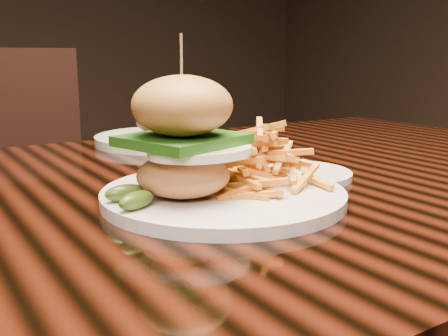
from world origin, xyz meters
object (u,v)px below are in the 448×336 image
far_dish (161,135)px  chair_far (14,195)px  dining_table (197,231)px  burger_plate (221,159)px

far_dish → chair_far: (-0.20, 0.56, -0.23)m
far_dish → chair_far: size_ratio=0.28×
far_dish → dining_table: bearing=-107.3°
burger_plate → chair_far: size_ratio=0.32×
far_dish → chair_far: bearing=109.3°
far_dish → burger_plate: bearing=-106.4°
burger_plate → far_dish: bearing=68.5°
dining_table → chair_far: (-0.09, 0.89, -0.13)m
dining_table → chair_far: chair_far is taller
dining_table → burger_plate: burger_plate is taller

